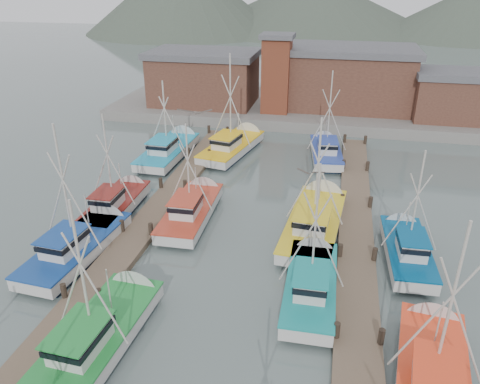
% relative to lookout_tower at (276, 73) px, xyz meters
% --- Properties ---
extents(ground, '(260.00, 260.00, 0.00)m').
position_rel_lookout_tower_xyz_m(ground, '(2.00, -33.00, -5.55)').
color(ground, '#4C5B58').
rests_on(ground, ground).
extents(dock_left, '(2.30, 46.00, 1.50)m').
position_rel_lookout_tower_xyz_m(dock_left, '(-5.00, -28.96, -5.34)').
color(dock_left, brown).
rests_on(dock_left, ground).
extents(dock_right, '(2.30, 46.00, 1.50)m').
position_rel_lookout_tower_xyz_m(dock_right, '(9.00, -28.96, -5.34)').
color(dock_right, brown).
rests_on(dock_right, ground).
extents(quay, '(44.00, 16.00, 1.20)m').
position_rel_lookout_tower_xyz_m(quay, '(2.00, 4.00, -4.95)').
color(quay, gray).
rests_on(quay, ground).
extents(shed_left, '(12.72, 8.48, 6.20)m').
position_rel_lookout_tower_xyz_m(shed_left, '(-9.00, 2.00, -1.21)').
color(shed_left, brown).
rests_on(shed_left, quay).
extents(shed_center, '(14.84, 9.54, 6.90)m').
position_rel_lookout_tower_xyz_m(shed_center, '(8.00, 4.00, -0.86)').
color(shed_center, brown).
rests_on(shed_center, quay).
extents(shed_right, '(8.48, 6.36, 5.20)m').
position_rel_lookout_tower_xyz_m(shed_right, '(19.00, 1.00, -1.71)').
color(shed_right, brown).
rests_on(shed_right, quay).
extents(lookout_tower, '(3.60, 3.60, 8.50)m').
position_rel_lookout_tower_xyz_m(lookout_tower, '(0.00, 0.00, 0.00)').
color(lookout_tower, brown).
rests_on(lookout_tower, quay).
extents(distant_hills, '(175.00, 140.00, 42.00)m').
position_rel_lookout_tower_xyz_m(distant_hills, '(-10.76, 89.59, -5.55)').
color(distant_hills, '#455143').
rests_on(distant_hills, ground).
extents(boat_4, '(3.53, 9.36, 8.69)m').
position_rel_lookout_tower_xyz_m(boat_4, '(-2.66, -37.29, -4.87)').
color(boat_4, black).
rests_on(boat_4, ground).
extents(boat_5, '(3.38, 8.40, 8.46)m').
position_rel_lookout_tower_xyz_m(boat_5, '(6.55, -31.31, -4.87)').
color(boat_5, black).
rests_on(boat_5, ground).
extents(boat_6, '(3.83, 9.27, 9.32)m').
position_rel_lookout_tower_xyz_m(boat_6, '(-7.56, -30.39, -4.87)').
color(boat_6, black).
rests_on(boat_6, ground).
extents(boat_7, '(3.90, 9.17, 8.96)m').
position_rel_lookout_tower_xyz_m(boat_7, '(11.99, -36.47, -4.87)').
color(boat_7, black).
rests_on(boat_7, ground).
extents(boat_8, '(3.19, 8.81, 7.82)m').
position_rel_lookout_tower_xyz_m(boat_8, '(-2.27, -24.46, -4.87)').
color(boat_8, black).
rests_on(boat_8, ground).
extents(boat_9, '(4.07, 10.55, 8.97)m').
position_rel_lookout_tower_xyz_m(boat_9, '(6.30, -24.29, -4.87)').
color(boat_9, black).
rests_on(boat_9, ground).
extents(boat_10, '(3.32, 8.15, 8.10)m').
position_rel_lookout_tower_xyz_m(boat_10, '(-7.85, -24.80, -4.87)').
color(boat_10, black).
rests_on(boat_10, ground).
extents(boat_11, '(3.14, 7.91, 7.76)m').
position_rel_lookout_tower_xyz_m(boat_11, '(11.89, -26.67, -4.87)').
color(boat_11, black).
rests_on(boat_11, ground).
extents(boat_12, '(4.86, 10.21, 10.28)m').
position_rel_lookout_tower_xyz_m(boat_12, '(-2.36, -11.00, -4.87)').
color(boat_12, black).
rests_on(boat_12, ground).
extents(boat_13, '(3.50, 8.46, 8.82)m').
position_rel_lookout_tower_xyz_m(boat_13, '(6.30, -10.65, -4.87)').
color(boat_13, black).
rests_on(boat_13, ground).
extents(boat_14, '(3.49, 9.86, 8.15)m').
position_rel_lookout_tower_xyz_m(boat_14, '(-7.98, -13.33, -4.87)').
color(boat_14, black).
rests_on(boat_14, ground).
extents(gull_near, '(1.54, 0.66, 0.24)m').
position_rel_lookout_tower_xyz_m(gull_near, '(1.16, -33.76, 4.87)').
color(gull_near, gray).
rests_on(gull_near, ground).
extents(gull_far, '(1.54, 0.66, 0.24)m').
position_rel_lookout_tower_xyz_m(gull_far, '(5.99, -28.92, 0.50)').
color(gull_far, gray).
rests_on(gull_far, ground).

